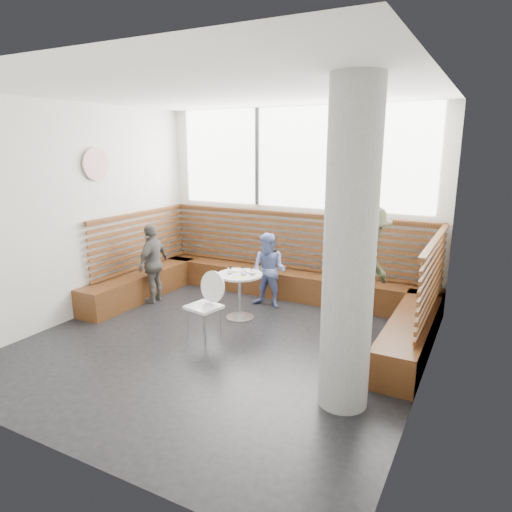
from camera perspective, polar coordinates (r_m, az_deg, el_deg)
The scene contains 15 objects.
room at distance 5.71m, azimuth -4.68°, elevation 3.78°, with size 5.00×5.00×3.20m.
booth at distance 7.50m, azimuth 2.76°, elevation -3.16°, with size 5.00×2.50×1.44m.
concrete_column at distance 4.41m, azimuth 11.62°, elevation 0.57°, with size 0.50×0.50×3.20m, color gray.
wall_art at distance 7.53m, azimuth -19.40°, elevation 10.79°, with size 0.50×0.50×0.03m, color white.
cafe_table at distance 6.89m, azimuth -2.04°, elevation -3.85°, with size 0.68×0.68×0.70m.
cafe_chair at distance 6.28m, azimuth -6.21°, elevation -5.41°, with size 0.44×0.43×0.91m.
adult_man at distance 6.52m, azimuth 13.55°, elevation -1.64°, with size 1.16×0.67×1.80m, color #434B32.
child_back at distance 7.37m, azimuth 1.65°, elevation -1.83°, with size 0.59×0.46×1.22m, color #6F81C0.
child_left at distance 7.79m, azimuth -12.73°, elevation -0.90°, with size 0.78×0.32×1.33m, color #615D58.
plate_near at distance 7.02m, azimuth -2.58°, elevation -1.76°, with size 0.22×0.22×0.02m, color white.
plate_far at distance 6.93m, azimuth -0.45°, elevation -1.96°, with size 0.21×0.21×0.01m, color white.
glass_left at distance 6.86m, azimuth -3.32°, elevation -1.78°, with size 0.06×0.06×0.10m, color white.
glass_mid at distance 6.78m, azimuth -1.61°, elevation -1.91°, with size 0.07×0.07×0.11m, color white.
glass_right at distance 6.77m, azimuth -0.42°, elevation -1.93°, with size 0.07×0.07×0.11m, color white.
menu_card at distance 6.65m, azimuth -2.20°, elevation -2.69°, with size 0.20×0.14×0.00m, color #A5C64C.
Camera 1 is at (3.03, -4.74, 2.58)m, focal length 32.00 mm.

